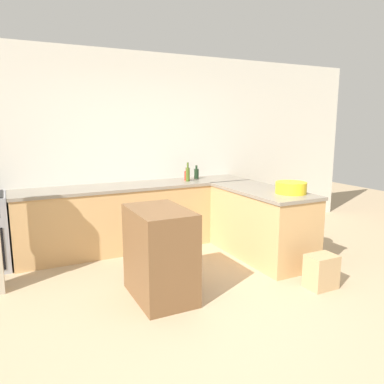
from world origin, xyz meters
TOP-DOWN VIEW (x-y plane):
  - ground_plane at (0.00, 0.00)m, footprint 14.00×14.00m
  - wall_back at (0.00, 2.49)m, footprint 8.00×0.06m
  - counter_back at (0.00, 2.15)m, footprint 3.27×0.66m
  - counter_peninsula at (1.29, 1.08)m, footprint 0.69×1.53m
  - island_table at (-0.32, 0.56)m, footprint 0.52×0.80m
  - mixing_bowl at (1.41, 0.69)m, footprint 0.37×0.37m
  - wine_bottle_dark at (0.96, 2.27)m, footprint 0.07×0.07m
  - olive_oil_bottle at (0.72, 2.09)m, footprint 0.06×0.06m
  - hot_sauce_bottle at (0.75, 2.19)m, footprint 0.06×0.06m
  - paper_bag at (1.27, 0.00)m, footprint 0.31×0.23m

SIDE VIEW (x-z plane):
  - ground_plane at x=0.00m, z-range 0.00..0.00m
  - paper_bag at x=1.27m, z-range 0.00..0.36m
  - counter_back at x=0.00m, z-range 0.00..0.89m
  - counter_peninsula at x=1.29m, z-range 0.00..0.89m
  - island_table at x=-0.32m, z-range 0.00..0.90m
  - mixing_bowl at x=1.41m, z-range 0.89..1.02m
  - hot_sauce_bottle at x=0.75m, z-range 0.87..1.05m
  - wine_bottle_dark at x=0.96m, z-range 0.87..1.07m
  - olive_oil_bottle at x=0.72m, z-range 0.86..1.13m
  - wall_back at x=0.00m, z-range 0.00..2.70m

